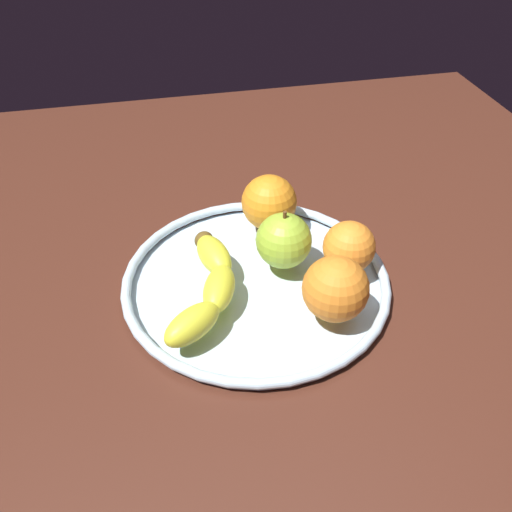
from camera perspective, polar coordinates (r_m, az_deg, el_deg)
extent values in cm
cube|color=#472318|center=(68.41, 0.00, -4.38)|extent=(116.07, 116.07, 4.00)
cylinder|color=silver|center=(66.83, 0.00, -2.97)|extent=(31.05, 31.05, 0.60)
torus|color=silver|center=(66.23, 0.00, -2.40)|extent=(32.34, 32.34, 1.20)
ellipsoid|color=yellow|center=(58.09, -6.67, -7.08)|extent=(7.00, 7.89, 3.45)
ellipsoid|color=yellow|center=(61.68, -3.86, -3.43)|extent=(7.98, 5.76, 3.45)
ellipsoid|color=yellow|center=(66.18, -4.40, 0.09)|extent=(7.84, 5.06, 3.45)
ellipsoid|color=brown|center=(68.57, -5.45, 1.65)|extent=(2.51, 2.82, 2.42)
sphere|color=#97BD32|center=(65.58, 2.91, 1.62)|extent=(6.80, 6.80, 6.80)
cylinder|color=#593819|center=(63.42, 3.02, 4.18)|extent=(0.44, 0.44, 1.20)
sphere|color=orange|center=(59.34, 8.29, -3.40)|extent=(7.30, 7.30, 7.30)
sphere|color=orange|center=(71.63, 1.38, 5.60)|extent=(7.29, 7.29, 7.29)
sphere|color=orange|center=(65.87, 9.68, 0.94)|extent=(6.31, 6.31, 6.31)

